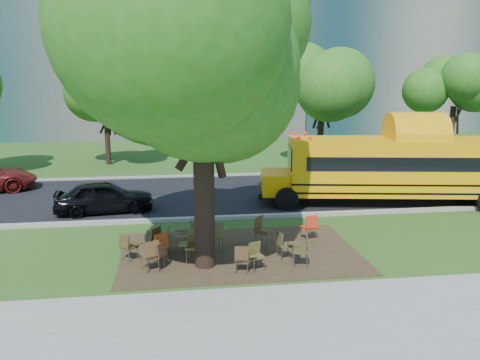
{
  "coord_description": "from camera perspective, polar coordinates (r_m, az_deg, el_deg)",
  "views": [
    {
      "loc": [
        -0.83,
        -13.67,
        5.01
      ],
      "look_at": [
        1.57,
        3.6,
        1.37
      ],
      "focal_mm": 35.0,
      "sensor_mm": 36.0,
      "label": 1
    }
  ],
  "objects": [
    {
      "name": "chair_0",
      "position": [
        12.88,
        -10.77,
        -8.65
      ],
      "size": [
        0.61,
        0.72,
        0.9
      ],
      "rotation": [
        0.0,
        0.0,
        0.44
      ],
      "color": "#4F371C",
      "rests_on": "ground"
    },
    {
      "name": "chair_10",
      "position": [
        14.04,
        -8.14,
        -6.68
      ],
      "size": [
        0.56,
        0.61,
        0.95
      ],
      "rotation": [
        0.0,
        0.0,
        -1.57
      ],
      "color": "#4C4021",
      "rests_on": "ground"
    },
    {
      "name": "chair_12",
      "position": [
        14.51,
        2.71,
        -5.93
      ],
      "size": [
        0.65,
        0.82,
        0.96
      ],
      "rotation": [
        0.0,
        0.0,
        4.04
      ],
      "color": "#4A341A",
      "rests_on": "ground"
    },
    {
      "name": "dirt_patch",
      "position": [
        14.2,
        0.0,
        -8.79
      ],
      "size": [
        7.0,
        4.5,
        0.03
      ],
      "primitive_type": "cube",
      "color": "#382819",
      "rests_on": "ground"
    },
    {
      "name": "chair_8",
      "position": [
        14.53,
        -10.12,
        -6.45
      ],
      "size": [
        0.49,
        0.53,
        0.81
      ],
      "rotation": [
        0.0,
        0.0,
        1.6
      ],
      "color": "brown",
      "rests_on": "ground"
    },
    {
      "name": "asphalt_road",
      "position": [
        21.28,
        -5.45,
        -1.81
      ],
      "size": [
        80.0,
        8.0,
        0.04
      ],
      "primitive_type": "cube",
      "color": "black",
      "rests_on": "ground"
    },
    {
      "name": "chair_7",
      "position": [
        13.56,
        5.35,
        -7.65
      ],
      "size": [
        0.56,
        0.55,
        0.82
      ],
      "rotation": [
        0.0,
        0.0,
        -1.4
      ],
      "color": "#48401F",
      "rests_on": "ground"
    },
    {
      "name": "kerb_near",
      "position": [
        17.41,
        -4.86,
        -4.73
      ],
      "size": [
        80.0,
        0.25,
        0.14
      ],
      "primitive_type": "cube",
      "color": "gray",
      "rests_on": "ground"
    },
    {
      "name": "main_tree",
      "position": [
        12.3,
        -4.68,
        16.05
      ],
      "size": [
        7.2,
        7.2,
        9.54
      ],
      "color": "black",
      "rests_on": "ground"
    },
    {
      "name": "school_bus",
      "position": [
        20.57,
        20.01,
        1.54
      ],
      "size": [
        11.52,
        4.2,
        2.76
      ],
      "rotation": [
        0.0,
        0.0,
        -0.16
      ],
      "color": "#F7A507",
      "rests_on": "ground"
    },
    {
      "name": "sidewalk",
      "position": [
        10.04,
        -2.23,
        -18.02
      ],
      "size": [
        60.0,
        4.0,
        0.04
      ],
      "primitive_type": "cube",
      "color": "gray",
      "rests_on": "ground"
    },
    {
      "name": "kerb_far",
      "position": [
        25.27,
        -5.87,
        0.47
      ],
      "size": [
        80.0,
        0.25,
        0.14
      ],
      "primitive_type": "cube",
      "color": "gray",
      "rests_on": "ground"
    },
    {
      "name": "chair_14",
      "position": [
        14.14,
        -9.95,
        -7.01
      ],
      "size": [
        0.54,
        0.68,
        0.8
      ],
      "rotation": [
        0.0,
        0.0,
        4.02
      ],
      "color": "#4D2F1B",
      "rests_on": "ground"
    },
    {
      "name": "chair_13",
      "position": [
        15.2,
        8.56,
        -5.43
      ],
      "size": [
        0.6,
        0.63,
        0.88
      ],
      "rotation": [
        0.0,
        0.0,
        0.24
      ],
      "color": "red",
      "rests_on": "ground"
    },
    {
      "name": "building_right",
      "position": [
        57.81,
        18.63,
        18.66
      ],
      "size": [
        30.0,
        16.0,
        25.0
      ],
      "primitive_type": "cube",
      "color": "gray",
      "rests_on": "ground"
    },
    {
      "name": "chair_4",
      "position": [
        12.57,
        0.34,
        -9.25
      ],
      "size": [
        0.59,
        0.47,
        0.8
      ],
      "rotation": [
        0.0,
        0.0,
        -0.19
      ],
      "color": "#422B17",
      "rests_on": "ground"
    },
    {
      "name": "chair_3",
      "position": [
        13.32,
        -5.67,
        -7.63
      ],
      "size": [
        0.72,
        0.56,
        0.96
      ],
      "rotation": [
        0.0,
        0.0,
        2.92
      ],
      "color": "brown",
      "rests_on": "ground"
    },
    {
      "name": "bg_tree_4",
      "position": [
        31.54,
        24.71,
        9.53
      ],
      "size": [
        5.0,
        5.0,
        6.85
      ],
      "color": "black",
      "rests_on": "ground"
    },
    {
      "name": "black_car",
      "position": [
        18.98,
        -16.19,
        -1.99
      ],
      "size": [
        3.91,
        1.96,
        1.28
      ],
      "primitive_type": "imported",
      "rotation": [
        0.0,
        0.0,
        1.7
      ],
      "color": "black",
      "rests_on": "ground"
    },
    {
      "name": "chair_2",
      "position": [
        13.38,
        -9.83,
        -7.76
      ],
      "size": [
        0.63,
        0.79,
        0.93
      ],
      "rotation": [
        0.0,
        0.0,
        0.71
      ],
      "color": "#B64213",
      "rests_on": "ground"
    },
    {
      "name": "building_main",
      "position": [
        50.54,
        -16.86,
        18.13
      ],
      "size": [
        38.0,
        16.0,
        22.0
      ],
      "primitive_type": "cube",
      "color": "#5E5E59",
      "rests_on": "ground"
    },
    {
      "name": "chair_1",
      "position": [
        13.75,
        -13.47,
        -7.68
      ],
      "size": [
        0.7,
        0.55,
        0.81
      ],
      "rotation": [
        0.0,
        0.0,
        -0.73
      ],
      "color": "#49321A",
      "rests_on": "ground"
    },
    {
      "name": "chair_9",
      "position": [
        14.43,
        -6.16,
        -6.31
      ],
      "size": [
        0.68,
        0.6,
        0.88
      ],
      "rotation": [
        0.0,
        0.0,
        1.94
      ],
      "color": "#4D4521",
      "rests_on": "ground"
    },
    {
      "name": "ground",
      "position": [
        14.58,
        -4.21,
        -8.33
      ],
      "size": [
        160.0,
        160.0,
        0.0
      ],
      "primitive_type": "plane",
      "color": "#284C17",
      "rests_on": "ground"
    },
    {
      "name": "chair_5",
      "position": [
        12.8,
        1.87,
        -8.94
      ],
      "size": [
        0.53,
        0.57,
        0.77
      ],
      "rotation": [
        0.0,
        0.0,
        3.42
      ],
      "color": "#4D4A21",
      "rests_on": "ground"
    },
    {
      "name": "chair_11",
      "position": [
        14.07,
        -2.94,
        -6.48
      ],
      "size": [
        0.65,
        0.67,
        0.97
      ],
      "rotation": [
        0.0,
        0.0,
        0.2
      ],
      "color": "brown",
      "rests_on": "ground"
    },
    {
      "name": "bg_tree_3",
      "position": [
        29.04,
        10.01,
        11.67
      ],
      "size": [
        5.6,
        5.6,
        7.84
      ],
      "color": "black",
      "rests_on": "ground"
    },
    {
      "name": "bg_tree_2",
      "position": [
        29.97,
        -16.14,
        9.82
      ],
      "size": [
        4.8,
        4.8,
        6.62
      ],
      "color": "black",
      "rests_on": "ground"
    },
    {
      "name": "chair_6",
      "position": [
        13.12,
        7.63,
        -8.11
      ],
      "size": [
        0.54,
        0.67,
        0.91
      ],
      "rotation": [
        0.0,
        0.0,
        1.38
      ],
      "color": "#473C1E",
      "rests_on": "ground"
    },
    {
      "name": "chair_15",
      "position": [
        12.94,
        -9.97,
        -8.81
      ],
      "size": [
        0.52,
        0.66,
        0.8
      ],
      "rotation": [
        0.0,
        0.0,
        1.1
      ],
      "color": "#402416",
      "rests_on": "ground"
    }
  ]
}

